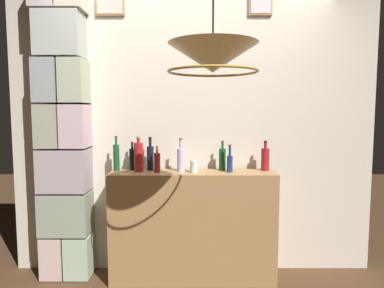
{
  "coord_description": "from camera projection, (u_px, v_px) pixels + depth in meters",
  "views": [
    {
      "loc": [
        -0.01,
        -2.15,
        1.5
      ],
      "look_at": [
        0.0,
        0.8,
        1.22
      ],
      "focal_mm": 32.6,
      "sensor_mm": 36.0,
      "label": 1
    }
  ],
  "objects": [
    {
      "name": "liquor_bottle_bourbon",
      "position": [
        131.0,
        158.0,
        3.14
      ],
      "size": [
        0.06,
        0.06,
        0.26
      ],
      "color": "black",
      "rests_on": "bar_shelf_unit"
    },
    {
      "name": "glass_tumbler_rocks",
      "position": [
        193.0,
        167.0,
        3.0
      ],
      "size": [
        0.07,
        0.07,
        0.11
      ],
      "color": "silver",
      "rests_on": "bar_shelf_unit"
    },
    {
      "name": "bar_shelf_unit",
      "position": [
        192.0,
        226.0,
        3.09
      ],
      "size": [
        1.44,
        0.33,
        0.97
      ],
      "primitive_type": "cube",
      "color": "#9E7547",
      "rests_on": "ground"
    },
    {
      "name": "liquor_bottle_whiskey",
      "position": [
        138.0,
        157.0,
        3.04
      ],
      "size": [
        0.08,
        0.08,
        0.31
      ],
      "color": "#A61F21",
      "rests_on": "bar_shelf_unit"
    },
    {
      "name": "pendant_lamp",
      "position": [
        212.0,
        59.0,
        2.08
      ],
      "size": [
        0.55,
        0.55,
        0.61
      ],
      "color": "beige"
    },
    {
      "name": "liquor_bottle_tequila",
      "position": [
        229.0,
        162.0,
        3.02
      ],
      "size": [
        0.05,
        0.05,
        0.24
      ],
      "color": "navy",
      "rests_on": "bar_shelf_unit"
    },
    {
      "name": "stone_pillar",
      "position": [
        64.0,
        127.0,
        3.09
      ],
      "size": [
        0.44,
        0.34,
        2.72
      ],
      "color": "beige",
      "rests_on": "ground"
    },
    {
      "name": "liquor_bottle_rye",
      "position": [
        180.0,
        159.0,
        3.05
      ],
      "size": [
        0.07,
        0.07,
        0.29
      ],
      "color": "silver",
      "rests_on": "bar_shelf_unit"
    },
    {
      "name": "liquor_bottle_sherry",
      "position": [
        149.0,
        157.0,
        3.12
      ],
      "size": [
        0.06,
        0.06,
        0.3
      ],
      "color": "black",
      "rests_on": "bar_shelf_unit"
    },
    {
      "name": "liquor_bottle_vodka",
      "position": [
        156.0,
        162.0,
        3.01
      ],
      "size": [
        0.05,
        0.05,
        0.23
      ],
      "color": "maroon",
      "rests_on": "bar_shelf_unit"
    },
    {
      "name": "liquor_bottle_gin",
      "position": [
        264.0,
        159.0,
        3.1
      ],
      "size": [
        0.07,
        0.07,
        0.27
      ],
      "color": "maroon",
      "rests_on": "bar_shelf_unit"
    },
    {
      "name": "liquor_bottle_brandy",
      "position": [
        221.0,
        159.0,
        3.12
      ],
      "size": [
        0.06,
        0.06,
        0.27
      ],
      "color": "#174A26",
      "rests_on": "bar_shelf_unit"
    },
    {
      "name": "panelled_rear_partition",
      "position": [
        192.0,
        113.0,
        3.23
      ],
      "size": [
        3.35,
        0.15,
        2.79
      ],
      "color": "beige",
      "rests_on": "ground"
    },
    {
      "name": "liquor_bottle_mezcal",
      "position": [
        115.0,
        157.0,
        3.08
      ],
      "size": [
        0.05,
        0.05,
        0.31
      ],
      "color": "#194F26",
      "rests_on": "bar_shelf_unit"
    }
  ]
}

